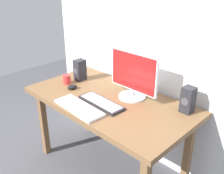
% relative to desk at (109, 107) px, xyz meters
% --- Properties ---
extents(ground_plane, '(6.00, 6.00, 0.00)m').
position_rel_desk_xyz_m(ground_plane, '(0.00, 0.00, -0.66)').
color(ground_plane, '#4C4C51').
extents(wall_back, '(2.30, 0.04, 3.00)m').
position_rel_desk_xyz_m(wall_back, '(0.00, 0.42, 0.84)').
color(wall_back, silver).
rests_on(wall_back, ground_plane).
extents(desk, '(1.45, 0.77, 0.74)m').
position_rel_desk_xyz_m(desk, '(0.00, 0.00, 0.00)').
color(desk, brown).
rests_on(desk, ground_plane).
extents(monitor, '(0.47, 0.23, 0.39)m').
position_rel_desk_xyz_m(monitor, '(0.12, 0.17, 0.27)').
color(monitor, silver).
rests_on(monitor, desk).
extents(keyboard_primary, '(0.43, 0.16, 0.02)m').
position_rel_desk_xyz_m(keyboard_primary, '(0.02, -0.11, 0.09)').
color(keyboard_primary, '#232328').
rests_on(keyboard_primary, desk).
extents(keyboard_secondary, '(0.46, 0.18, 0.02)m').
position_rel_desk_xyz_m(keyboard_secondary, '(-0.04, -0.29, 0.09)').
color(keyboard_secondary, silver).
rests_on(keyboard_secondary, desk).
extents(mouse, '(0.09, 0.11, 0.04)m').
position_rel_desk_xyz_m(mouse, '(-0.37, -0.10, 0.10)').
color(mouse, black).
rests_on(mouse, desk).
extents(speaker_right, '(0.09, 0.09, 0.20)m').
position_rel_desk_xyz_m(speaker_right, '(0.58, 0.26, 0.18)').
color(speaker_right, '#232328').
rests_on(speaker_right, desk).
extents(speaker_left, '(0.08, 0.10, 0.20)m').
position_rel_desk_xyz_m(speaker_left, '(-0.49, 0.09, 0.18)').
color(speaker_left, '#232328').
rests_on(speaker_left, desk).
extents(coffee_mug, '(0.07, 0.07, 0.08)m').
position_rel_desk_xyz_m(coffee_mug, '(-0.51, -0.05, 0.12)').
color(coffee_mug, red).
rests_on(coffee_mug, desk).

